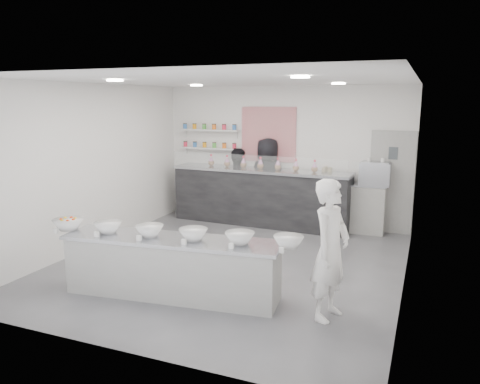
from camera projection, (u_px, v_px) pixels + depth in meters
name	position (u px, v px, depth m)	size (l,w,h in m)	color
floor	(230.00, 264.00, 7.84)	(6.00, 6.00, 0.00)	#515156
ceiling	(229.00, 80.00, 7.26)	(6.00, 6.00, 0.00)	white
back_wall	(284.00, 155.00, 10.28)	(5.50, 5.50, 0.00)	white
left_wall	(92.00, 167.00, 8.56)	(6.00, 6.00, 0.00)	white
right_wall	(410.00, 187.00, 6.53)	(6.00, 6.00, 0.00)	white
back_door	(391.00, 183.00, 9.49)	(0.88, 0.04, 2.10)	#979794
pattern_panel	(268.00, 135.00, 10.30)	(1.25, 0.03, 1.20)	#A1091C
jar_shelf_lower	(210.00, 148.00, 10.81)	(1.45, 0.22, 0.04)	silver
jar_shelf_upper	(210.00, 130.00, 10.73)	(1.45, 0.22, 0.04)	silver
preserve_jars	(209.00, 136.00, 10.74)	(1.45, 0.10, 0.56)	#F0304E
downlight_0	(115.00, 81.00, 6.87)	(0.24, 0.24, 0.02)	white
downlight_1	(300.00, 77.00, 5.84)	(0.24, 0.24, 0.02)	white
downlight_2	(196.00, 85.00, 9.23)	(0.24, 0.24, 0.02)	white
downlight_3	(338.00, 84.00, 8.20)	(0.24, 0.24, 0.02)	white
prep_counter	(172.00, 267.00, 6.49)	(3.07, 0.70, 0.84)	#9B9B97
back_bar	(260.00, 197.00, 10.23)	(3.97, 0.73, 1.23)	black
sneeze_guard	(254.00, 163.00, 9.77)	(3.92, 0.02, 0.34)	white
espresso_ledge	(351.00, 207.00, 9.70)	(1.36, 0.43, 1.01)	#9B9B97
espresso_machine	(375.00, 174.00, 9.39)	(0.59, 0.41, 0.45)	#93969E
cup_stacks	(327.00, 175.00, 9.77)	(0.24, 0.24, 0.30)	#959060
prep_bowls	(171.00, 233.00, 6.40)	(3.64, 0.49, 0.16)	white
label_cards	(147.00, 246.00, 5.96)	(3.31, 0.04, 0.07)	white
cookie_bags	(260.00, 163.00, 10.09)	(2.54, 0.14, 0.26)	#D481BE
woman_prep	(330.00, 250.00, 5.76)	(0.65, 0.42, 1.77)	white
staff_left	(236.00, 184.00, 10.67)	(0.79, 0.62, 1.63)	black
staff_right	(267.00, 180.00, 10.36)	(0.92, 0.60, 1.89)	black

